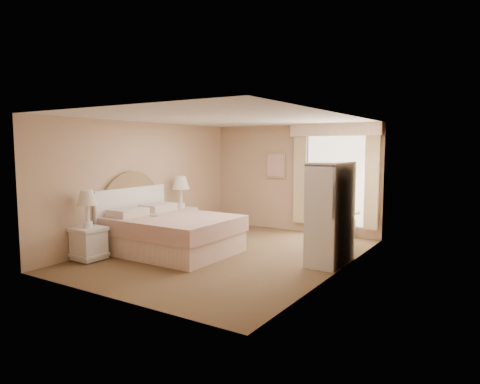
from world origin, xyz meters
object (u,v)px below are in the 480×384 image
Objects in this scene: nightstand_near at (88,234)px; armoire at (331,222)px; nightstand_far at (181,214)px; bed at (167,231)px; cafe_chair at (339,215)px; round_table at (340,224)px.

nightstand_near is 4.22m from armoire.
nightstand_far is (0.00, 2.50, 0.04)m from nightstand_near.
nightstand_near is (-0.73, -1.23, 0.08)m from bed.
armoire is (0.40, -1.53, 0.13)m from cafe_chair.
nightstand_far reaches higher than nightstand_near.
bed is 1.34× the size of armoire.
bed is 1.47m from nightstand_far.
cafe_chair is (3.26, 1.13, 0.09)m from nightstand_far.
bed is at bearing -156.50° from cafe_chair.
armoire reaches higher than cafe_chair.
armoire reaches higher than round_table.
nightstand_near is 0.71× the size of armoire.
round_table is at bearing -87.70° from cafe_chair.
bed is 1.76× the size of nightstand_far.
armoire is at bearing -80.12° from round_table.
nightstand_far is 1.69× the size of round_table.
nightstand_near is 0.93× the size of nightstand_far.
bed reaches higher than round_table.
cafe_chair is at bearing 43.47° from bed.
nightstand_far is at bearing 173.68° from armoire.
round_table is (3.48, 0.58, 0.02)m from nightstand_far.
round_table is at bearing 9.39° from nightstand_far.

